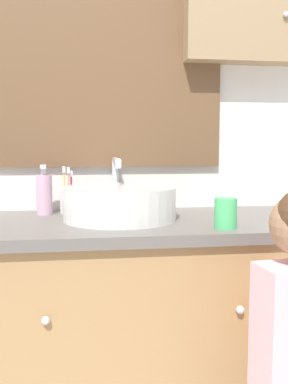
{
  "coord_description": "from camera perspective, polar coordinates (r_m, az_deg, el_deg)",
  "views": [
    {
      "loc": [
        -0.17,
        -1.08,
        1.06
      ],
      "look_at": [
        0.02,
        0.28,
        0.91
      ],
      "focal_mm": 40.0,
      "sensor_mm": 36.0,
      "label": 1
    }
  ],
  "objects": [
    {
      "name": "wall_back",
      "position": [
        1.73,
        -1.61,
        13.74
      ],
      "size": [
        3.2,
        0.18,
        2.5
      ],
      "color": "silver",
      "rests_on": "ground_plane"
    },
    {
      "name": "sink_basin",
      "position": [
        1.45,
        -3.23,
        -1.38
      ],
      "size": [
        0.38,
        0.43,
        0.21
      ],
      "color": "silver",
      "rests_on": "vanity_counter"
    },
    {
      "name": "drinking_cup",
      "position": [
        1.32,
        10.82,
        -2.78
      ],
      "size": [
        0.07,
        0.07,
        0.09
      ],
      "primitive_type": "cylinder",
      "color": "#4CC670",
      "rests_on": "vanity_counter"
    },
    {
      "name": "vanity_counter",
      "position": [
        1.57,
        -1.14,
        -18.45
      ],
      "size": [
        1.24,
        0.54,
        0.81
      ],
      "color": "#A37A4C",
      "rests_on": "ground_plane"
    },
    {
      "name": "soap_dispenser",
      "position": [
        1.59,
        -13.16,
        -0.25
      ],
      "size": [
        0.06,
        0.06,
        0.18
      ],
      "color": "#CCA3BC",
      "rests_on": "vanity_counter"
    },
    {
      "name": "toothbrush_holder",
      "position": [
        1.61,
        -10.07,
        -0.97
      ],
      "size": [
        0.06,
        0.06,
        0.17
      ],
      "color": "silver",
      "rests_on": "vanity_counter"
    }
  ]
}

